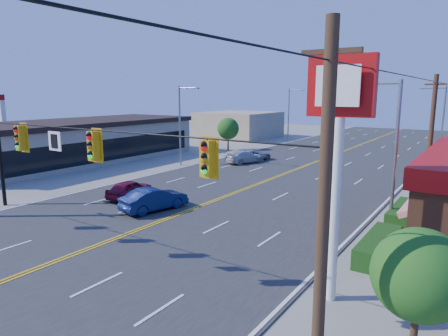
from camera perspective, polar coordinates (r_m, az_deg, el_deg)
The scene contains 17 objects.
ground at distance 19.14m, azimuth -23.85°, elevation -12.66°, with size 160.00×160.00×0.00m, color gray.
road at distance 33.62m, azimuth 6.09°, elevation -1.88°, with size 20.00×120.00×0.06m, color #2D2D30.
signal_span at distance 17.96m, azimuth -25.22°, elevation 1.98°, with size 24.32×0.34×9.00m.
kfc_pylon at distance 13.82m, azimuth 16.11°, elevation 5.13°, with size 2.20×0.36×8.50m.
strip_mall at distance 46.29m, azimuth -20.06°, elevation 3.74°, with size 10.40×26.40×4.40m.
streetlight_se at distance 23.69m, azimuth 22.90°, elevation 3.10°, with size 2.55×0.25×8.00m.
streetlight_ne at distance 47.40m, azimuth 28.56°, elevation 6.00°, with size 2.55×0.25×8.00m.
streetlight_sw at distance 40.62m, azimuth -6.12°, elevation 6.66°, with size 2.55×0.25×8.00m.
streetlight_nw at distance 62.81m, azimuth 9.39°, elevation 7.95°, with size 2.55×0.25×8.00m.
utility_pole_near at distance 27.45m, azimuth 27.35°, elevation 3.01°, with size 0.28×0.28×8.40m, color #47301E.
tree_kfc_front at distance 12.15m, azimuth 26.14°, elevation -13.56°, with size 2.52×2.52×3.78m.
tree_west at distance 51.70m, azimuth 0.59°, elevation 5.64°, with size 2.80×2.80×4.20m.
bld_west_far at distance 67.28m, azimuth 2.13°, elevation 6.19°, with size 11.00×12.00×4.20m, color tan.
car_magenta at distance 28.73m, azimuth -13.33°, elevation -3.03°, with size 1.49×3.71×1.27m, color maroon.
car_blue at distance 25.37m, azimuth -9.93°, elevation -4.53°, with size 1.51×4.32×1.42m, color #0D1A4F.
car_white at distance 42.04m, azimuth 2.95°, elevation 1.53°, with size 1.81×4.45×1.29m, color #BBBBBB.
car_silver at distance 43.78m, azimuth 4.23°, elevation 1.81°, with size 1.96×4.26×1.18m, color #A9AAAE.
Camera 1 is at (15.17, -9.12, 7.26)m, focal length 32.00 mm.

